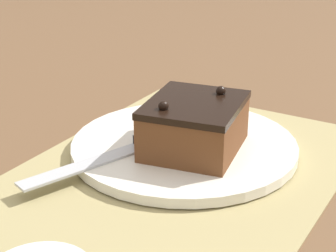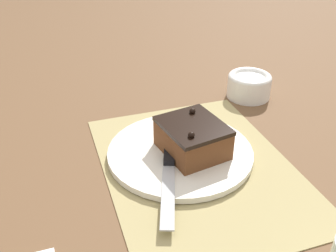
# 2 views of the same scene
# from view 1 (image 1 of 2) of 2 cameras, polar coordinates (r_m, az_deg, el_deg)

# --- Properties ---
(ground_plane) EXTENTS (3.00, 3.00, 0.00)m
(ground_plane) POSITION_cam_1_polar(r_m,az_deg,el_deg) (0.66, 1.26, -4.63)
(ground_plane) COLOR brown
(placemat_woven) EXTENTS (0.46, 0.34, 0.00)m
(placemat_woven) POSITION_cam_1_polar(r_m,az_deg,el_deg) (0.66, 1.26, -4.47)
(placemat_woven) COLOR tan
(placemat_woven) RESTS_ON ground_plane
(cake_plate) EXTENTS (0.28, 0.28, 0.01)m
(cake_plate) POSITION_cam_1_polar(r_m,az_deg,el_deg) (0.70, 1.65, -2.04)
(cake_plate) COLOR white
(cake_plate) RESTS_ON placemat_woven
(chocolate_cake) EXTENTS (0.14, 0.13, 0.07)m
(chocolate_cake) POSITION_cam_1_polar(r_m,az_deg,el_deg) (0.67, 2.52, 0.12)
(chocolate_cake) COLOR brown
(chocolate_cake) RESTS_ON cake_plate
(serving_knife) EXTENTS (0.22, 0.10, 0.01)m
(serving_knife) POSITION_cam_1_polar(r_m,az_deg,el_deg) (0.67, -3.21, -1.94)
(serving_knife) COLOR black
(serving_knife) RESTS_ON cake_plate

